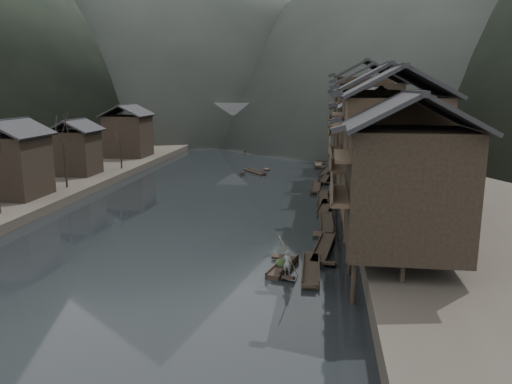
# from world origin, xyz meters

# --- Properties ---
(water) EXTENTS (300.00, 300.00, 0.00)m
(water) POSITION_xyz_m (0.00, 0.00, 0.00)
(water) COLOR black
(water) RESTS_ON ground
(right_bank) EXTENTS (40.00, 200.00, 1.80)m
(right_bank) POSITION_xyz_m (35.00, 40.00, 0.90)
(right_bank) COLOR #2D2823
(right_bank) RESTS_ON ground
(left_bank) EXTENTS (40.00, 200.00, 1.20)m
(left_bank) POSITION_xyz_m (-35.00, 40.00, 0.60)
(left_bank) COLOR #2D2823
(left_bank) RESTS_ON ground
(stilt_houses) EXTENTS (9.00, 67.60, 16.16)m
(stilt_houses) POSITION_xyz_m (17.28, 19.66, 8.90)
(stilt_houses) COLOR black
(stilt_houses) RESTS_ON ground
(left_houses) EXTENTS (8.10, 53.20, 8.73)m
(left_houses) POSITION_xyz_m (-20.50, 20.12, 5.66)
(left_houses) COLOR black
(left_houses) RESTS_ON left_bank
(bare_trees) EXTENTS (3.93, 43.60, 7.87)m
(bare_trees) POSITION_xyz_m (-17.00, 8.81, 6.54)
(bare_trees) COLOR black
(bare_trees) RESTS_ON left_bank
(moored_sampans) EXTENTS (2.99, 60.53, 0.47)m
(moored_sampans) POSITION_xyz_m (12.19, 20.99, 0.20)
(moored_sampans) COLOR black
(moored_sampans) RESTS_ON water
(midriver_boats) EXTENTS (15.86, 39.27, 0.45)m
(midriver_boats) POSITION_xyz_m (0.45, 52.87, 0.20)
(midriver_boats) COLOR black
(midriver_boats) RESTS_ON water
(stone_bridge) EXTENTS (40.00, 6.00, 9.00)m
(stone_bridge) POSITION_xyz_m (-0.00, 72.00, 5.11)
(stone_bridge) COLOR #4C4C4F
(stone_bridge) RESTS_ON ground
(hero_sampan) EXTENTS (2.07, 4.77, 0.43)m
(hero_sampan) POSITION_xyz_m (9.63, -5.35, 0.20)
(hero_sampan) COLOR black
(hero_sampan) RESTS_ON water
(cargo_heap) EXTENTS (1.04, 1.36, 0.62)m
(cargo_heap) POSITION_xyz_m (9.58, -5.14, 0.74)
(cargo_heap) COLOR black
(cargo_heap) RESTS_ON hero_sampan
(boatman) EXTENTS (0.72, 0.57, 1.74)m
(boatman) POSITION_xyz_m (10.06, -6.95, 1.30)
(boatman) COLOR slate
(boatman) RESTS_ON hero_sampan
(bamboo_pole) EXTENTS (1.44, 1.47, 3.64)m
(bamboo_pole) POSITION_xyz_m (10.26, -6.95, 4.00)
(bamboo_pole) COLOR #8C7A51
(bamboo_pole) RESTS_ON boatman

